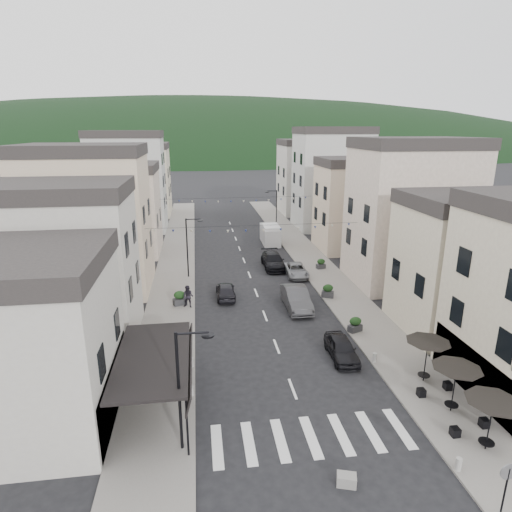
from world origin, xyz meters
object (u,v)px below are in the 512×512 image
(parked_car_a, at_px, (342,348))
(parked_car_d, at_px, (273,261))
(parked_car_b, at_px, (296,298))
(pedestrian_b, at_px, (188,297))
(pedestrian_a, at_px, (146,343))
(parked_car_c, at_px, (296,270))
(parked_car_e, at_px, (226,291))
(delivery_van, at_px, (270,234))

(parked_car_a, bearing_deg, parked_car_d, 95.30)
(parked_car_a, relative_size, parked_car_b, 0.77)
(parked_car_b, bearing_deg, pedestrian_b, 173.15)
(parked_car_a, height_order, pedestrian_a, pedestrian_a)
(parked_car_b, height_order, pedestrian_a, pedestrian_a)
(parked_car_c, height_order, parked_car_e, parked_car_e)
(parked_car_d, xyz_separation_m, parked_car_e, (-5.60, -7.77, -0.09))
(parked_car_d, relative_size, delivery_van, 1.01)
(parked_car_a, distance_m, parked_car_e, 13.06)
(parked_car_c, distance_m, parked_car_d, 3.42)
(parked_car_a, xyz_separation_m, pedestrian_b, (-9.87, 9.34, 0.38))
(parked_car_b, distance_m, parked_car_e, 6.36)
(parked_car_c, bearing_deg, delivery_van, 92.98)
(parked_car_c, distance_m, pedestrian_b, 12.57)
(parked_car_b, bearing_deg, parked_car_d, 90.40)
(parked_car_a, height_order, delivery_van, delivery_van)
(parked_car_c, bearing_deg, pedestrian_a, -131.35)
(parked_car_b, height_order, parked_car_d, parked_car_b)
(delivery_van, height_order, pedestrian_b, delivery_van)
(delivery_van, xyz_separation_m, pedestrian_a, (-12.77, -27.26, -0.14))
(parked_car_c, bearing_deg, parked_car_e, -145.51)
(delivery_van, bearing_deg, parked_car_e, -110.19)
(parked_car_b, height_order, delivery_van, delivery_van)
(parked_car_a, distance_m, parked_car_d, 19.03)
(pedestrian_a, bearing_deg, parked_car_a, -39.76)
(parked_car_c, xyz_separation_m, pedestrian_a, (-13.17, -14.35, 0.47))
(parked_car_e, bearing_deg, parked_car_a, 121.30)
(parked_car_b, xyz_separation_m, parked_car_c, (1.80, 7.86, -0.24))
(pedestrian_a, height_order, pedestrian_b, pedestrian_a)
(parked_car_b, distance_m, delivery_van, 20.83)
(parked_car_c, height_order, pedestrian_b, pedestrian_b)
(parked_car_a, height_order, parked_car_b, parked_car_b)
(pedestrian_a, distance_m, pedestrian_b, 8.03)
(parked_car_d, height_order, parked_car_e, parked_car_d)
(parked_car_a, bearing_deg, parked_car_c, 89.47)
(parked_car_d, distance_m, parked_car_e, 9.57)
(parked_car_d, height_order, pedestrian_a, pedestrian_a)
(parked_car_b, height_order, pedestrian_b, pedestrian_b)
(parked_car_b, bearing_deg, delivery_van, 86.55)
(pedestrian_a, bearing_deg, parked_car_c, 15.65)
(parked_car_b, xyz_separation_m, delivery_van, (1.40, 20.78, 0.37))
(parked_car_e, distance_m, pedestrian_b, 3.73)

